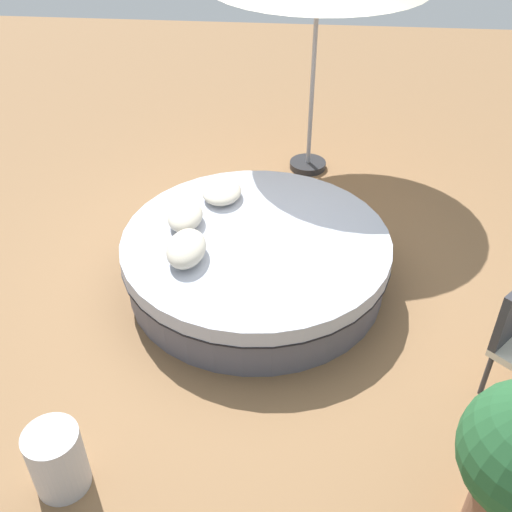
# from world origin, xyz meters

# --- Properties ---
(ground_plane) EXTENTS (16.00, 16.00, 0.00)m
(ground_plane) POSITION_xyz_m (0.00, 0.00, 0.00)
(ground_plane) COLOR olive
(round_bed) EXTENTS (2.43, 2.43, 0.52)m
(round_bed) POSITION_xyz_m (0.00, 0.00, 0.26)
(round_bed) COLOR #595966
(round_bed) RESTS_ON ground_plane
(throw_pillow_0) EXTENTS (0.47, 0.38, 0.15)m
(throw_pillow_0) POSITION_xyz_m (0.63, 0.39, 0.59)
(throw_pillow_0) COLOR beige
(throw_pillow_0) RESTS_ON round_bed
(throw_pillow_1) EXTENTS (0.46, 0.31, 0.18)m
(throw_pillow_1) POSITION_xyz_m (0.15, 0.66, 0.61)
(throw_pillow_1) COLOR beige
(throw_pillow_1) RESTS_ON round_bed
(throw_pillow_2) EXTENTS (0.51, 0.33, 0.21)m
(throw_pillow_2) POSITION_xyz_m (-0.35, 0.56, 0.62)
(throw_pillow_2) COLOR beige
(throw_pillow_2) RESTS_ON round_bed
(side_table) EXTENTS (0.36, 0.36, 0.51)m
(side_table) POSITION_xyz_m (-2.19, 1.09, 0.25)
(side_table) COLOR #B7B7BC
(side_table) RESTS_ON ground_plane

